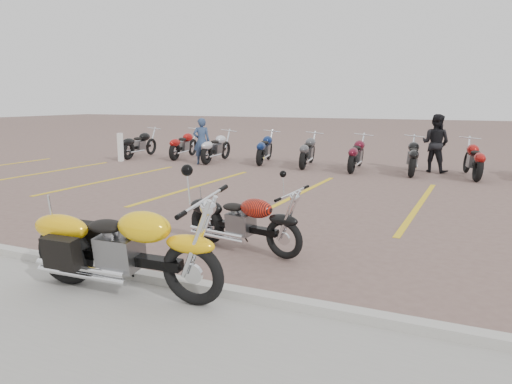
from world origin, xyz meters
TOP-DOWN VIEW (x-y plane):
  - ground at (0.00, 0.00)m, footprint 100.00×100.00m
  - curb at (0.00, -2.00)m, footprint 60.00×0.18m
  - parking_stripes at (0.00, 4.00)m, footprint 38.00×5.50m
  - yellow_cruiser at (0.30, -2.40)m, footprint 2.46×0.38m
  - flame_cruiser at (0.77, -0.37)m, footprint 1.97×0.50m
  - person_a at (-4.87, 7.83)m, footprint 0.68×0.63m
  - person_b at (2.47, 9.19)m, footprint 1.00×0.88m
  - bollard at (-7.87, 7.26)m, footprint 0.17×0.17m
  - bg_bike_row at (1.86, 8.81)m, footprint 20.72×2.07m

SIDE VIEW (x-z plane):
  - ground at x=0.00m, z-range 0.00..0.00m
  - parking_stripes at x=0.00m, z-range 0.00..0.01m
  - curb at x=0.00m, z-range 0.00..0.12m
  - flame_cruiser at x=0.77m, z-range 0.00..0.81m
  - bollard at x=-7.87m, z-range 0.00..1.00m
  - yellow_cruiser at x=0.30m, z-range 0.00..1.01m
  - bg_bike_row at x=1.86m, z-range 0.00..1.10m
  - person_a at x=-4.87m, z-range 0.00..1.56m
  - person_b at x=2.47m, z-range 0.00..1.74m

